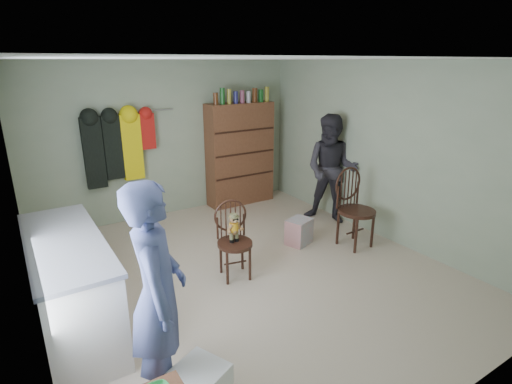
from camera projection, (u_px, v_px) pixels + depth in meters
ground_plane at (248, 273)px, 4.90m from camera, size 5.00×5.00×0.00m
room_walls at (224, 139)px, 4.84m from camera, size 5.00×5.00×5.00m
counter at (71, 285)px, 3.76m from camera, size 0.64×1.86×0.94m
chair_front at (233, 235)px, 4.71m from camera, size 0.49×0.49×0.93m
chair_far at (354, 205)px, 5.50m from camera, size 0.50×0.50×1.10m
striped_bag at (299, 231)px, 5.65m from camera, size 0.42×0.37×0.37m
person_left at (158, 295)px, 2.88m from camera, size 0.60×0.74×1.74m
person_right at (331, 170)px, 6.25m from camera, size 1.01×1.06×1.72m
dresser at (240, 153)px, 7.10m from camera, size 1.20×0.39×2.06m
coat_rack at (118, 147)px, 6.00m from camera, size 1.42×0.12×1.09m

